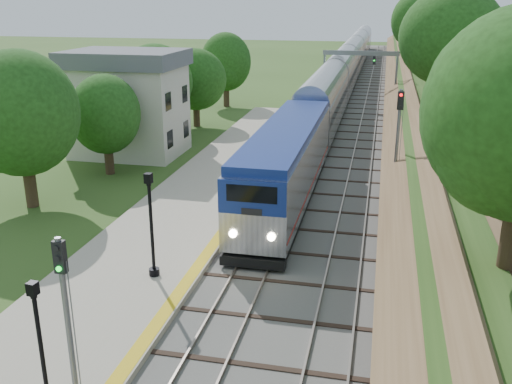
% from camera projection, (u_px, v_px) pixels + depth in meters
% --- Properties ---
extents(trackbed, '(9.50, 170.00, 0.28)m').
position_uv_depth(trackbed, '(356.00, 99.00, 69.69)').
color(trackbed, '#4C4944').
rests_on(trackbed, ground).
extents(platform, '(6.40, 68.00, 0.38)m').
position_uv_depth(platform, '(175.00, 225.00, 30.46)').
color(platform, '#A39A83').
rests_on(platform, ground).
extents(yellow_stripe, '(0.55, 68.00, 0.01)m').
position_uv_depth(yellow_stripe, '(226.00, 226.00, 29.81)').
color(yellow_stripe, gold).
rests_on(yellow_stripe, platform).
extents(embankment, '(10.64, 170.00, 11.70)m').
position_uv_depth(embankment, '(428.00, 85.00, 67.37)').
color(embankment, brown).
rests_on(embankment, ground).
extents(station_building, '(8.60, 6.60, 8.00)m').
position_uv_depth(station_building, '(128.00, 102.00, 43.94)').
color(station_building, beige).
rests_on(station_building, ground).
extents(signal_gantry, '(8.40, 0.38, 6.20)m').
position_uv_depth(signal_gantry, '(360.00, 63.00, 63.43)').
color(signal_gantry, slate).
rests_on(signal_gantry, ground).
extents(trees_behind_platform, '(7.82, 53.32, 7.21)m').
position_uv_depth(trees_behind_platform, '(106.00, 123.00, 34.59)').
color(trees_behind_platform, '#332316').
rests_on(trees_behind_platform, ground).
extents(train, '(3.06, 122.79, 4.50)m').
position_uv_depth(train, '(347.00, 68.00, 80.53)').
color(train, black).
rests_on(train, trackbed).
extents(lamppost_mid, '(0.41, 0.41, 4.11)m').
position_uv_depth(lamppost_mid, '(42.00, 355.00, 15.96)').
color(lamppost_mid, black).
rests_on(lamppost_mid, platform).
extents(lamppost_far, '(0.45, 0.45, 4.58)m').
position_uv_depth(lamppost_far, '(152.00, 231.00, 23.90)').
color(lamppost_far, black).
rests_on(lamppost_far, platform).
extents(signal_platform, '(0.31, 0.25, 5.37)m').
position_uv_depth(signal_platform, '(66.00, 307.00, 15.58)').
color(signal_platform, slate).
rests_on(signal_platform, platform).
extents(signal_farside, '(0.36, 0.29, 6.63)m').
position_uv_depth(signal_farside, '(398.00, 133.00, 33.46)').
color(signal_farside, slate).
rests_on(signal_farside, ground).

